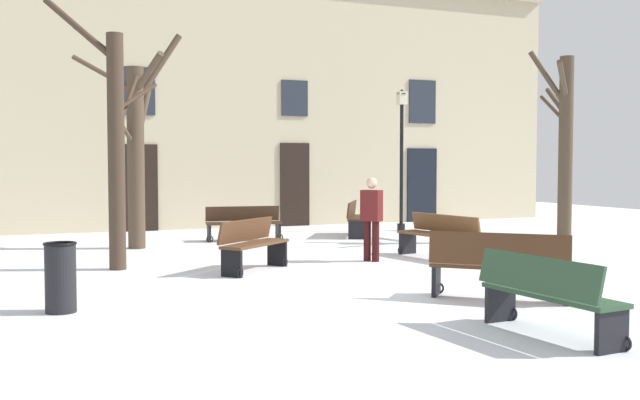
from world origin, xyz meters
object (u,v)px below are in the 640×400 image
(litter_bin, at_px, (61,277))
(bench_back_to_back_left, at_px, (358,218))
(tree_foreground, at_px, (137,145))
(streetlamp, at_px, (402,145))
(person_strolling, at_px, (371,215))
(bench_by_litter_bin, at_px, (499,265))
(tree_center, at_px, (564,141))
(bench_back_to_back_right, at_px, (439,235))
(bench_near_center_tree, at_px, (244,223))
(bench_far_corner, at_px, (547,294))
(tree_left_of_center, at_px, (114,139))
(bench_near_lamp, at_px, (253,244))

(litter_bin, relative_size, bench_back_to_back_left, 0.51)
(tree_foreground, relative_size, streetlamp, 1.21)
(person_strolling, bearing_deg, bench_by_litter_bin, 142.90)
(bench_by_litter_bin, distance_m, bench_back_to_back_left, 8.86)
(tree_center, relative_size, bench_back_to_back_right, 2.30)
(bench_by_litter_bin, xyz_separation_m, bench_back_to_back_left, (1.90, 8.65, -0.02))
(tree_foreground, distance_m, bench_by_litter_bin, 9.02)
(tree_foreground, height_order, bench_back_to_back_left, tree_foreground)
(bench_back_to_back_left, bearing_deg, bench_near_center_tree, 119.81)
(litter_bin, relative_size, bench_by_litter_bin, 0.52)
(streetlamp, relative_size, person_strolling, 2.44)
(bench_near_center_tree, relative_size, person_strolling, 1.17)
(bench_back_to_back_right, bearing_deg, tree_center, 97.91)
(bench_back_to_back_right, relative_size, bench_far_corner, 1.10)
(streetlamp, distance_m, litter_bin, 12.41)
(bench_by_litter_bin, height_order, bench_far_corner, bench_by_litter_bin)
(streetlamp, bearing_deg, bench_back_to_back_right, -111.12)
(person_strolling, bearing_deg, tree_center, -112.71)
(tree_foreground, relative_size, tree_left_of_center, 0.99)
(streetlamp, bearing_deg, tree_foreground, -168.61)
(streetlamp, xyz_separation_m, bench_back_to_back_right, (-2.10, -5.43, -1.93))
(tree_left_of_center, height_order, bench_far_corner, tree_left_of_center)
(litter_bin, bearing_deg, bench_far_corner, -34.37)
(litter_bin, distance_m, bench_near_center_tree, 8.55)
(tree_foreground, distance_m, tree_center, 9.84)
(litter_bin, xyz_separation_m, person_strolling, (5.69, 2.80, 0.44))
(streetlamp, height_order, bench_by_litter_bin, streetlamp)
(bench_far_corner, bearing_deg, streetlamp, -26.64)
(tree_foreground, distance_m, bench_near_center_tree, 3.26)
(bench_by_litter_bin, height_order, person_strolling, person_strolling)
(tree_left_of_center, height_order, person_strolling, tree_left_of_center)
(tree_center, relative_size, litter_bin, 5.14)
(tree_foreground, xyz_separation_m, bench_far_corner, (2.97, -9.92, -1.82))
(bench_near_center_tree, height_order, bench_far_corner, bench_far_corner)
(tree_center, bearing_deg, bench_by_litter_bin, -136.46)
(bench_near_lamp, relative_size, bench_back_to_back_right, 0.77)
(tree_foreground, distance_m, person_strolling, 5.60)
(litter_bin, xyz_separation_m, bench_back_to_back_right, (7.10, 2.67, 0.02))
(tree_left_of_center, relative_size, bench_back_to_back_right, 2.42)
(tree_foreground, xyz_separation_m, bench_by_litter_bin, (3.73, -8.02, -1.79))
(tree_left_of_center, xyz_separation_m, streetlamp, (8.15, 4.54, 0.09))
(tree_left_of_center, bearing_deg, tree_foreground, 75.37)
(bench_near_lamp, bearing_deg, streetlamp, 2.45)
(bench_back_to_back_left, height_order, bench_near_center_tree, bench_back_to_back_left)
(tree_left_of_center, relative_size, bench_by_litter_bin, 2.83)
(tree_center, distance_m, bench_far_corner, 10.06)
(bench_far_corner, bearing_deg, person_strolling, -13.77)
(bench_back_to_back_right, relative_size, bench_by_litter_bin, 1.17)
(tree_foreground, bearing_deg, streetlamp, 11.39)
(tree_left_of_center, distance_m, person_strolling, 4.92)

